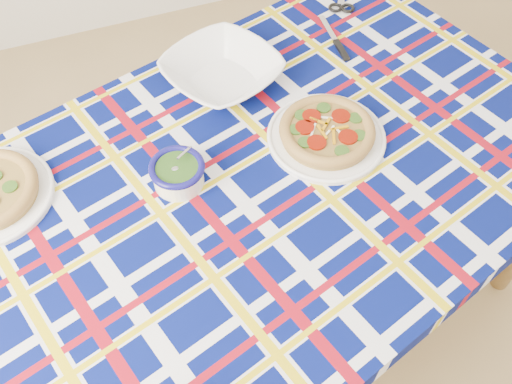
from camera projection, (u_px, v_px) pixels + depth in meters
name	position (u px, v px, depth m)	size (l,w,h in m)	color
floor	(345.00, 363.00, 1.85)	(4.00, 4.00, 0.00)	#9A7D4F
dining_table	(261.00, 194.00, 1.42)	(1.81, 1.41, 0.75)	brown
tablecloth	(261.00, 188.00, 1.40)	(1.62, 1.03, 0.11)	#040D4E
main_focaccia_plate	(327.00, 131.00, 1.40)	(0.30, 0.30, 0.06)	olive
pesto_bowl	(178.00, 172.00, 1.31)	(0.13, 0.13, 0.08)	#1B3A0F
serving_bowl	(222.00, 72.00, 1.52)	(0.29, 0.29, 0.07)	white
table_knife	(329.00, 29.00, 1.68)	(0.22, 0.02, 0.01)	silver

